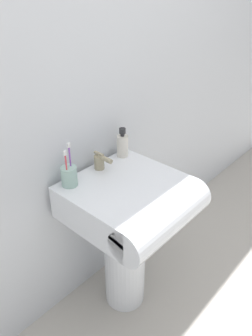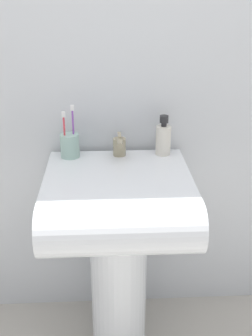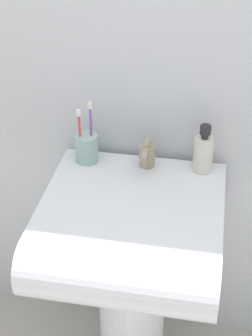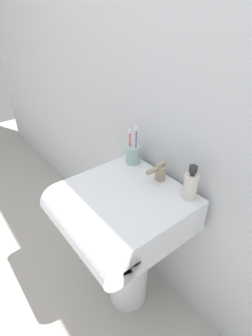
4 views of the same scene
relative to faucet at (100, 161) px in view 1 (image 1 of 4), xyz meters
name	(u,v)px [view 1 (image 1 of 4)]	position (x,y,z in m)	size (l,w,h in m)	color
ground_plane	(125,295)	(-0.01, -0.16, -0.79)	(6.00, 6.00, 0.00)	#ADA89E
wall_back	(78,70)	(-0.01, 0.10, 0.41)	(5.00, 0.05, 2.40)	silver
sink_pedestal	(125,257)	(-0.01, -0.16, -0.50)	(0.21, 0.21, 0.59)	white
sink_basin	(134,203)	(-0.01, -0.22, -0.12)	(0.50, 0.52, 0.16)	white
faucet	(100,161)	(0.00, 0.00, 0.00)	(0.05, 0.11, 0.08)	tan
toothbrush_cup	(69,176)	(-0.18, 0.00, 0.01)	(0.07, 0.07, 0.20)	#99BFB2
soap_bottle	(122,145)	(0.16, 0.01, 0.02)	(0.06, 0.06, 0.15)	silver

